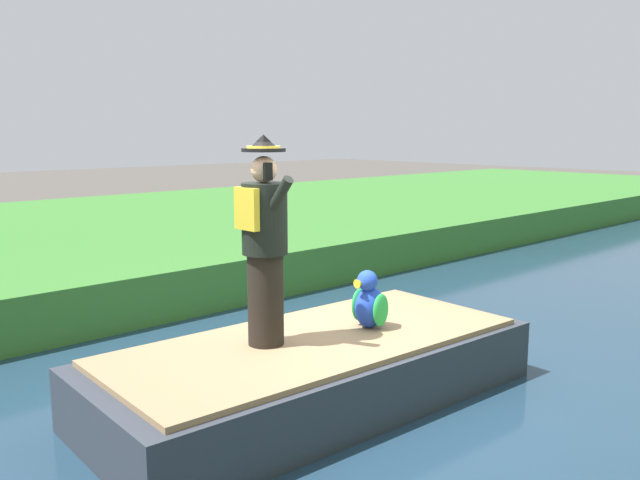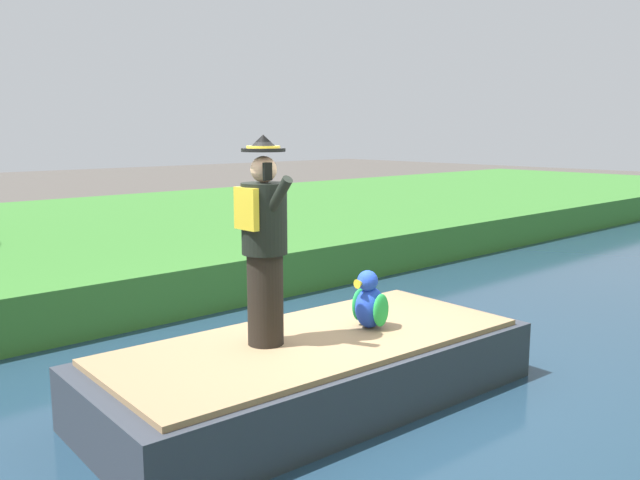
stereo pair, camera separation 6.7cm
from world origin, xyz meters
TOP-DOWN VIEW (x-y plane):
  - ground_plane at (0.00, 0.00)m, footprint 80.00×80.00m
  - canal_water at (0.00, 0.00)m, footprint 6.33×48.00m
  - grass_bank_near at (-8.38, 0.00)m, footprint 10.42×48.00m
  - boat at (0.00, -0.30)m, footprint 2.02×4.29m
  - person_pirate at (-0.17, -0.74)m, footprint 0.61×0.42m
  - parrot_plush at (0.12, 0.31)m, footprint 0.36×0.35m

SIDE VIEW (x-z plane):
  - ground_plane at x=0.00m, z-range 0.00..0.00m
  - canal_water at x=0.00m, z-range 0.00..0.10m
  - grass_bank_near at x=-8.38m, z-range 0.00..0.77m
  - boat at x=0.00m, z-range 0.10..0.71m
  - parrot_plush at x=0.12m, z-range 0.67..1.24m
  - person_pirate at x=-0.17m, z-range 0.71..2.56m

